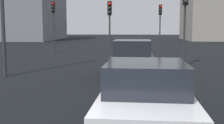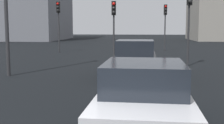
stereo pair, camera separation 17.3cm
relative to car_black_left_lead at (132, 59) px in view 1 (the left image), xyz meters
The scene contains 6 objects.
car_black_left_lead is the anchor object (origin of this frame).
car_white_left_second 6.62m from the car_black_left_lead, behind, with size 4.16×2.07×1.45m.
traffic_light_near_left 13.40m from the car_black_left_lead, 29.53° to the left, with size 0.32×0.28×4.21m.
traffic_light_near_right 14.30m from the car_black_left_lead, 10.08° to the right, with size 0.32×0.29×4.09m.
traffic_light_far_left 6.97m from the car_black_left_lead, 12.73° to the left, with size 0.32×0.29×3.78m.
traffic_light_far_right 5.15m from the car_black_left_lead, 37.52° to the right, with size 0.32×0.28×4.19m.
Camera 1 is at (-3.72, -1.42, 2.12)m, focal length 46.75 mm.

